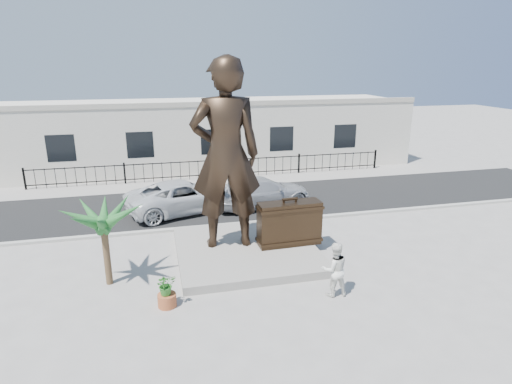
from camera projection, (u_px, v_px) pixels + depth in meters
ground at (269, 270)px, 15.12m from camera, size 100.00×100.00×0.00m
street at (229, 201)px, 22.56m from camera, size 40.00×7.00×0.01m
curb at (243, 224)px, 19.29m from camera, size 40.00×0.25×0.12m
far_sidewalk at (218, 181)px, 26.27m from camera, size 40.00×2.50×0.02m
plinth at (246, 250)px, 16.36m from camera, size 5.20×5.20×0.30m
fence at (216, 169)px, 26.84m from camera, size 22.00×0.10×1.20m
building at (206, 133)px, 30.28m from camera, size 28.00×7.00×4.40m
statue at (226, 155)px, 15.56m from camera, size 2.66×1.84×7.01m
suitcase at (289, 223)px, 16.32m from camera, size 2.43×0.84×1.69m
tourist at (334, 269)px, 13.28m from camera, size 0.89×0.71×1.78m
car_white at (184, 196)px, 20.81m from camera, size 6.07×4.09×1.55m
car_silver at (262, 192)px, 21.65m from camera, size 5.38×3.03×1.47m
worker at (220, 167)px, 26.16m from camera, size 1.15×0.68×1.76m
palm_tree at (110, 283)px, 14.22m from camera, size 1.80×1.80×3.20m
planter at (167, 300)px, 12.84m from camera, size 0.56×0.56×0.40m
shrub at (166, 285)px, 12.69m from camera, size 0.70×0.65×0.65m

